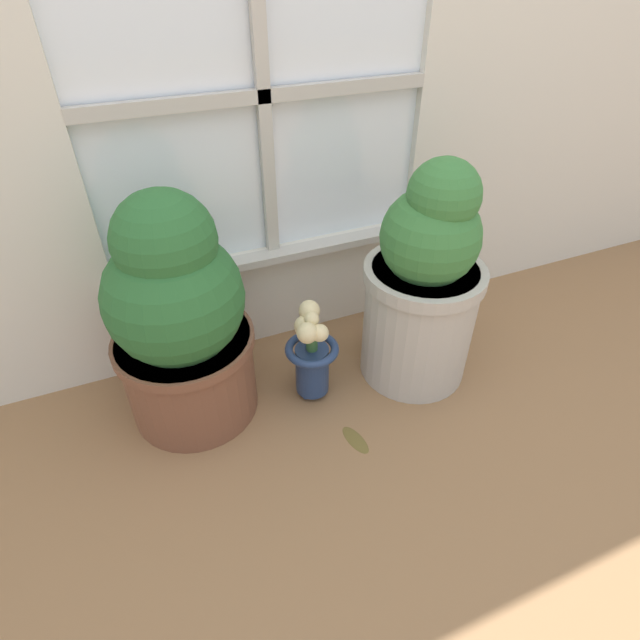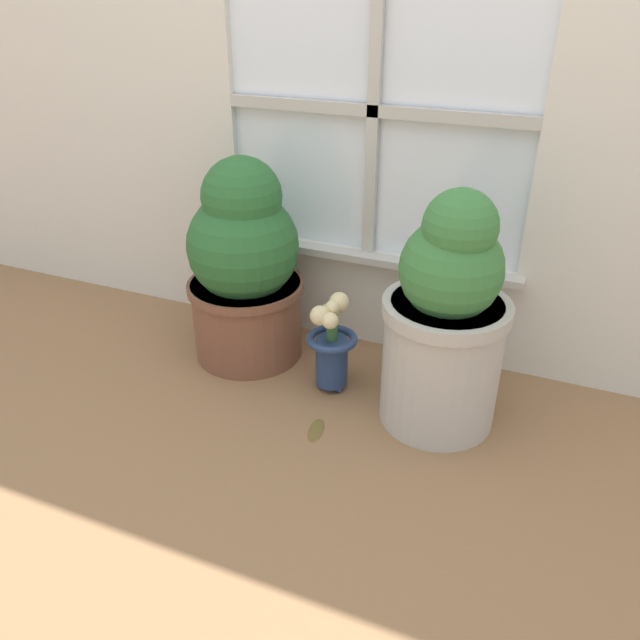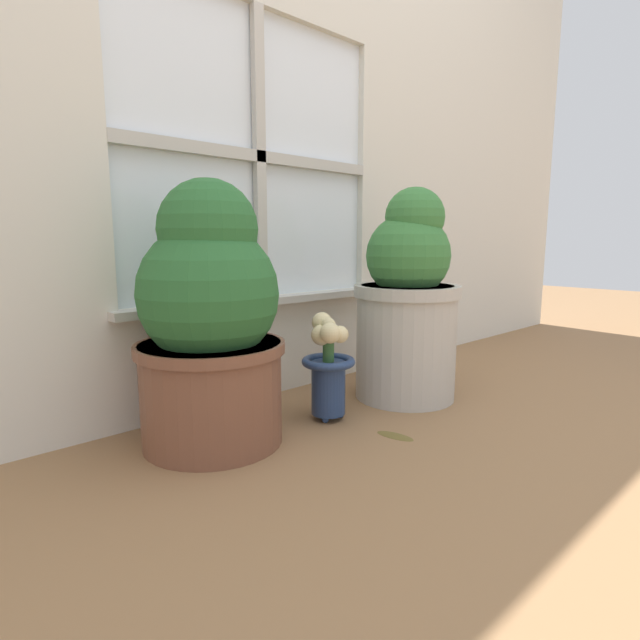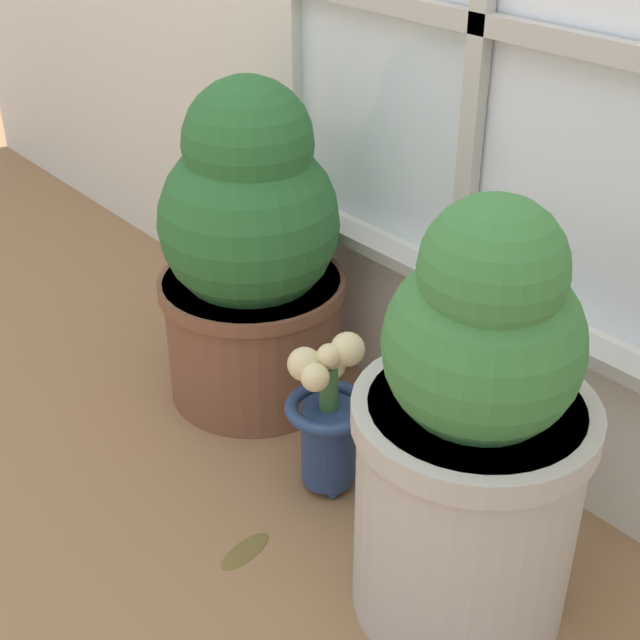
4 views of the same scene
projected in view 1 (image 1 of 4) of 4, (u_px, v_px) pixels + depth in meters
ground_plane at (349, 455)px, 1.37m from camera, size 10.00×10.00×0.00m
potted_plant_left at (180, 320)px, 1.32m from camera, size 0.39×0.39×0.68m
potted_plant_right at (423, 285)px, 1.45m from camera, size 0.35×0.35×0.70m
flower_vase at (312, 352)px, 1.46m from camera, size 0.16×0.16×0.32m
fallen_leaf at (355, 439)px, 1.41m from camera, size 0.06×0.12×0.01m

